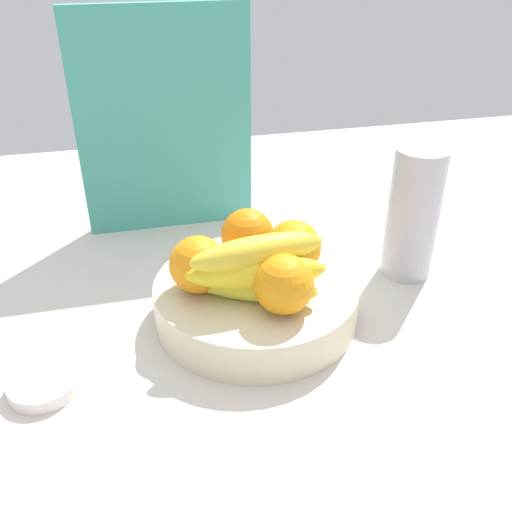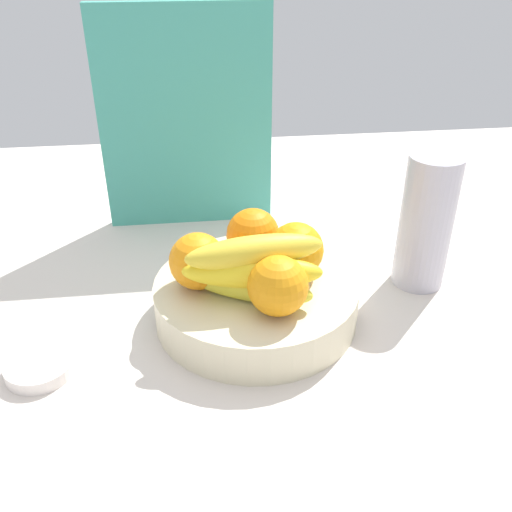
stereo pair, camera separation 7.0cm
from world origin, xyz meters
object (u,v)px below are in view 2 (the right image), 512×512
object	(u,v)px
orange_back_left	(296,250)
thermos_tumbler	(426,222)
orange_front_right	(198,261)
orange_center	(280,286)
cutting_board	(186,121)
jar_lid	(40,367)
orange_front_left	(253,235)
banana_bunch	(251,269)
fruit_bowl	(256,300)

from	to	relation	value
orange_back_left	thermos_tumbler	distance (cm)	19.77
orange_front_right	orange_center	xyz separation A→B (cm)	(9.44, -6.76, 0.00)
cutting_board	jar_lid	bearing A→B (deg)	-116.55
orange_back_left	thermos_tumbler	xyz separation A→B (cm)	(19.29, 4.30, 0.60)
jar_lid	orange_center	bearing A→B (deg)	2.44
orange_front_left	thermos_tumbler	world-z (taller)	thermos_tumbler
banana_bunch	orange_back_left	bearing A→B (deg)	37.37
orange_front_left	thermos_tumbler	bearing A→B (deg)	-1.13
orange_back_left	banana_bunch	world-z (taller)	banana_bunch
orange_center	banana_bunch	distance (cm)	4.44
orange_center	banana_bunch	bearing A→B (deg)	135.07
orange_back_left	jar_lid	bearing A→B (deg)	-163.87
fruit_bowl	orange_center	world-z (taller)	orange_center
orange_back_left	thermos_tumbler	world-z (taller)	thermos_tumbler
cutting_board	orange_center	bearing A→B (deg)	-74.94
orange_front_right	orange_front_left	bearing A→B (deg)	38.19
fruit_bowl	cutting_board	xyz separation A→B (cm)	(-7.77, 30.01, 15.25)
orange_front_left	orange_front_right	xyz separation A→B (cm)	(-7.70, -6.06, 0.00)
cutting_board	thermos_tumbler	xyz separation A→B (cm)	(32.47, -24.19, -8.25)
orange_center	cutting_board	xyz separation A→B (cm)	(-9.86, 36.53, 8.85)
cutting_board	jar_lid	distance (cm)	45.55
orange_front_left	banana_bunch	xyz separation A→B (cm)	(-1.38, -9.71, 0.56)
orange_center	cutting_board	world-z (taller)	cutting_board
banana_bunch	cutting_board	world-z (taller)	cutting_board
fruit_bowl	banana_bunch	bearing A→B (deg)	-106.91
orange_center	orange_back_left	xyz separation A→B (cm)	(3.33, 8.04, 0.00)
orange_front_left	orange_back_left	size ratio (longest dim) A/B	1.00
orange_front_right	fruit_bowl	bearing A→B (deg)	-1.93
orange_front_right	orange_back_left	distance (cm)	12.83
orange_front_left	jar_lid	bearing A→B (deg)	-152.48
orange_front_right	orange_center	size ratio (longest dim) A/B	1.00
jar_lid	banana_bunch	bearing A→B (deg)	9.62
orange_front_right	cutting_board	xyz separation A→B (cm)	(-0.42, 29.77, 8.85)
fruit_bowl	orange_center	bearing A→B (deg)	-72.26
banana_bunch	orange_front_left	bearing A→B (deg)	81.90
orange_front_left	jar_lid	size ratio (longest dim) A/B	0.91
jar_lid	orange_front_right	bearing A→B (deg)	22.53
jar_lid	orange_back_left	bearing A→B (deg)	16.13
orange_front_left	orange_front_right	bearing A→B (deg)	-141.81
orange_front_right	jar_lid	size ratio (longest dim) A/B	0.91
fruit_bowl	orange_center	size ratio (longest dim) A/B	3.67
orange_center	cutting_board	bearing A→B (deg)	105.10
fruit_bowl	orange_front_left	bearing A→B (deg)	86.84
banana_bunch	cutting_board	size ratio (longest dim) A/B	0.51
orange_back_left	orange_center	bearing A→B (deg)	-112.51
orange_center	thermos_tumbler	xyz separation A→B (cm)	(22.62, 12.34, 0.60)
orange_back_left	cutting_board	distance (cm)	32.62
orange_front_right	banana_bunch	size ratio (longest dim) A/B	0.40
fruit_bowl	banana_bunch	xyz separation A→B (cm)	(-1.04, -3.40, 6.95)
orange_front_left	thermos_tumbler	distance (cm)	24.37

